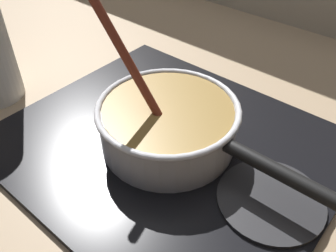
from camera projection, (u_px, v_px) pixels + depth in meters
The scene contains 5 objects.
ground at pixel (50, 180), 0.61m from camera, with size 2.40×1.60×0.04m, color #9E8466.
hob_plate at pixel (168, 145), 0.63m from camera, with size 0.56×0.48×0.01m, color black.
burner_ring at pixel (168, 141), 0.63m from camera, with size 0.17×0.17×0.01m, color #592D0C.
spare_burner at pixel (270, 200), 0.53m from camera, with size 0.16×0.16×0.01m, color #262628.
cooking_pan at pixel (169, 124), 0.60m from camera, with size 0.41×0.24×0.27m.
Camera 1 is at (0.41, -0.18, 0.44)m, focal length 38.44 mm.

